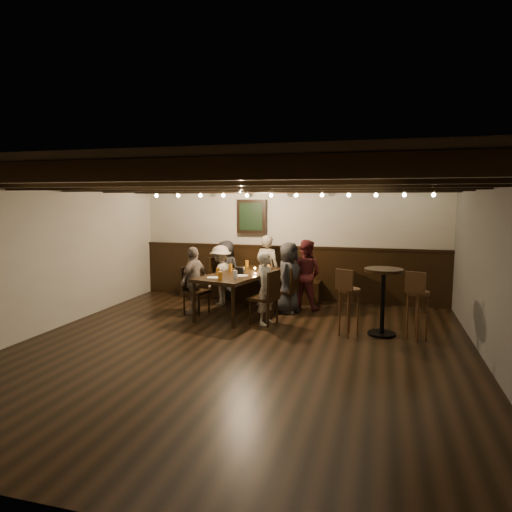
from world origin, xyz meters
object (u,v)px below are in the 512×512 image
(chair_left_near, at_px, (222,290))
(person_right_near, at_px, (288,278))
(chair_left_far, at_px, (196,299))
(bar_stool_right, at_px, (417,315))
(chair_right_far, at_px, (265,307))
(person_right_far, at_px, (266,288))
(high_top_table, at_px, (383,292))
(person_left_far, at_px, (194,280))
(person_bench_centre, at_px, (267,269))
(chair_right_near, at_px, (287,299))
(dining_table, at_px, (241,276))
(bar_stool_left, at_px, (349,311))
(person_bench_right, at_px, (305,274))
(person_bench_left, at_px, (226,270))
(person_left_near, at_px, (221,275))

(chair_left_near, height_order, person_right_near, person_right_near)
(chair_left_far, xyz_separation_m, bar_stool_right, (3.83, -0.62, 0.13))
(chair_left_far, xyz_separation_m, chair_right_far, (1.40, -0.32, 0.01))
(person_right_far, height_order, high_top_table, person_right_far)
(person_left_far, bearing_deg, person_bench_centre, 153.43)
(chair_right_near, height_order, bar_stool_right, bar_stool_right)
(chair_left_near, bearing_deg, dining_table, 58.00)
(person_bench_centre, distance_m, person_right_far, 1.68)
(chair_right_near, xyz_separation_m, person_bench_centre, (-0.56, 0.75, 0.43))
(bar_stool_left, bearing_deg, chair_left_near, 175.27)
(dining_table, xyz_separation_m, person_right_far, (0.63, -0.61, -0.08))
(chair_right_near, bearing_deg, bar_stool_right, -104.89)
(chair_left_near, distance_m, person_right_near, 1.52)
(person_bench_right, bearing_deg, chair_right_near, 67.99)
(bar_stool_right, bearing_deg, person_bench_right, 161.76)
(chair_left_near, bearing_deg, person_bench_centre, 129.80)
(chair_left_near, xyz_separation_m, chair_right_near, (1.40, -0.32, -0.03))
(high_top_table, height_order, bar_stool_right, bar_stool_right)
(person_bench_centre, distance_m, person_right_near, 0.96)
(chair_right_far, xyz_separation_m, person_bench_left, (-1.27, 1.68, 0.34))
(person_bench_left, bearing_deg, person_bench_right, -180.00)
(high_top_table, bearing_deg, chair_left_far, 171.98)
(person_right_far, relative_size, bar_stool_left, 1.15)
(chair_left_far, bearing_deg, bar_stool_left, 89.59)
(person_bench_centre, xyz_separation_m, person_left_far, (-1.07, -1.29, -0.07))
(chair_right_near, relative_size, person_left_near, 0.72)
(person_bench_left, xyz_separation_m, person_left_far, (-0.16, -1.35, -0.00))
(chair_left_far, bearing_deg, person_bench_left, -172.35)
(person_bench_right, distance_m, person_left_far, 2.13)
(dining_table, distance_m, chair_left_far, 0.95)
(person_bench_left, xyz_separation_m, person_right_near, (1.51, -0.81, 0.04))
(dining_table, relative_size, bar_stool_right, 2.03)
(person_left_far, bearing_deg, bar_stool_right, 93.71)
(chair_right_far, xyz_separation_m, person_right_far, (0.03, -0.01, 0.33))
(chair_left_near, bearing_deg, chair_right_far, 57.99)
(chair_right_near, distance_m, high_top_table, 2.05)
(person_right_far, bearing_deg, bar_stool_right, -83.99)
(chair_left_near, height_order, person_right_far, person_right_far)
(person_bench_right, bearing_deg, person_right_near, 71.57)
(person_bench_left, bearing_deg, person_right_far, 140.71)
(dining_table, relative_size, person_right_near, 1.63)
(person_bench_left, relative_size, person_right_far, 1.02)
(person_bench_left, bearing_deg, person_bench_centre, -170.54)
(chair_left_far, relative_size, chair_right_far, 0.95)
(person_right_far, bearing_deg, person_right_near, -0.00)
(person_bench_left, distance_m, person_bench_centre, 0.92)
(person_bench_centre, bearing_deg, person_left_far, 63.43)
(chair_left_near, relative_size, person_bench_right, 0.71)
(dining_table, bearing_deg, person_right_far, -30.96)
(chair_right_far, height_order, bar_stool_right, bar_stool_right)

